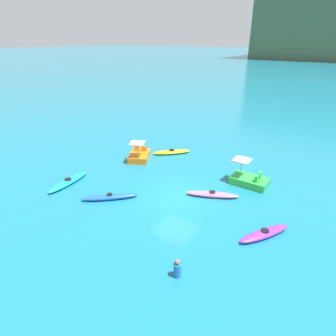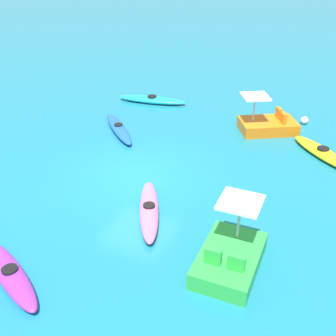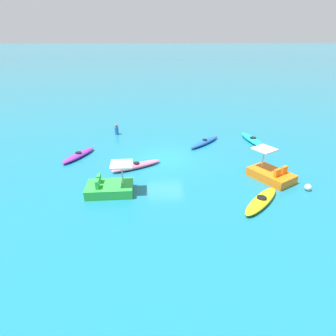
% 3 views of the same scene
% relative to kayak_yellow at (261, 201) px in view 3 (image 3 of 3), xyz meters
% --- Properties ---
extents(ground_plane, '(600.00, 600.00, 0.00)m').
position_rel_kayak_yellow_xyz_m(ground_plane, '(4.43, -5.91, -0.16)').
color(ground_plane, '#19728C').
extents(kayak_yellow, '(2.76, 2.88, 0.37)m').
position_rel_kayak_yellow_xyz_m(kayak_yellow, '(0.00, 0.00, 0.00)').
color(kayak_yellow, yellow).
rests_on(kayak_yellow, ground_plane).
extents(kayak_blue, '(2.85, 2.87, 0.37)m').
position_rel_kayak_yellow_xyz_m(kayak_blue, '(1.26, -8.48, -0.00)').
color(kayak_blue, blue).
rests_on(kayak_blue, ground_plane).
extents(kayak_pink, '(3.21, 2.01, 0.37)m').
position_rel_kayak_yellow_xyz_m(kayak_pink, '(6.27, -4.50, -0.00)').
color(kayak_pink, pink).
rests_on(kayak_pink, ground_plane).
extents(kayak_purple, '(2.02, 3.01, 0.37)m').
position_rel_kayak_yellow_xyz_m(kayak_purple, '(10.26, -6.47, -0.00)').
color(kayak_purple, purple).
rests_on(kayak_purple, ground_plane).
extents(kayak_cyan, '(1.29, 3.62, 0.37)m').
position_rel_kayak_yellow_xyz_m(kayak_cyan, '(-2.56, -8.70, -0.00)').
color(kayak_cyan, '#19B7C6').
rests_on(kayak_cyan, ground_plane).
extents(pedal_boat_orange, '(2.51, 2.83, 1.68)m').
position_rel_kayak_yellow_xyz_m(pedal_boat_orange, '(-1.48, -2.52, 0.17)').
color(pedal_boat_orange, orange).
rests_on(pedal_boat_orange, ground_plane).
extents(pedal_boat_green, '(2.47, 1.54, 1.68)m').
position_rel_kayak_yellow_xyz_m(pedal_boat_green, '(7.53, -1.52, 0.17)').
color(pedal_boat_green, green).
rests_on(pedal_boat_green, ground_plane).
extents(buoy_white, '(0.36, 0.36, 0.36)m').
position_rel_kayak_yellow_xyz_m(buoy_white, '(-2.97, -1.13, 0.02)').
color(buoy_white, white).
rests_on(buoy_white, ground_plane).
extents(person_near_shore, '(0.38, 0.38, 0.88)m').
position_rel_kayak_yellow_xyz_m(person_near_shore, '(8.17, -11.24, 0.22)').
color(person_near_shore, blue).
rests_on(person_near_shore, ground_plane).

